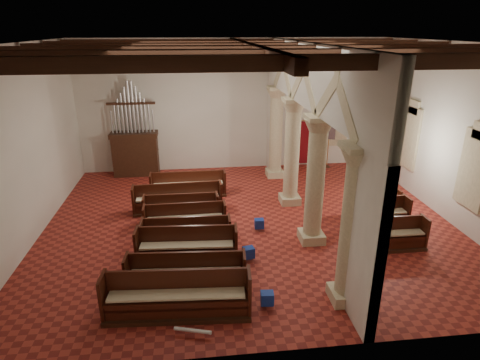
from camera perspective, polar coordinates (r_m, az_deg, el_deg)
name	(u,v)px	position (r m, az deg, el deg)	size (l,w,h in m)	color
floor	(249,222)	(14.17, 1.33, -6.05)	(14.00, 14.00, 0.00)	maroon
ceiling	(251,42)	(12.63, 1.56, 18.97)	(14.00, 14.00, 0.00)	black
wall_back	(232,106)	(18.90, -1.14, 10.49)	(14.00, 0.02, 6.00)	white
wall_front	(295,224)	(7.57, 7.81, -6.28)	(14.00, 0.02, 6.00)	white
wall_left	(24,147)	(13.97, -28.39, 4.17)	(0.02, 12.00, 6.00)	white
wall_right	(451,134)	(15.66, 27.85, 5.85)	(0.02, 12.00, 6.00)	white
ceiling_beams	(251,49)	(12.64, 1.55, 18.16)	(13.80, 11.80, 0.30)	#381E11
arcade	(305,121)	(13.32, 9.23, 8.23)	(0.90, 11.90, 6.00)	beige
window_right_a	(475,170)	(14.69, 30.40, 1.23)	(0.03, 1.00, 2.20)	#347557
window_right_b	(410,138)	(17.88, 23.05, 5.58)	(0.03, 1.00, 2.20)	#347557
window_back	(335,120)	(20.14, 13.34, 8.26)	(1.00, 0.03, 2.20)	#347557
pipe_organ	(135,146)	(18.89, -14.71, 4.72)	(2.10, 0.85, 4.40)	#381E11
lectern	(154,163)	(19.03, -12.18, 2.43)	(0.56, 0.57, 1.30)	#321810
dossal_curtain	(304,142)	(19.88, 9.06, 5.32)	(1.80, 0.07, 2.17)	maroon
processional_banner	(328,151)	(19.91, 12.39, 4.04)	(0.54, 0.68, 2.45)	#381E11
hymnal_box_a	(267,298)	(10.20, 3.87, -16.41)	(0.32, 0.26, 0.32)	navy
hymnal_box_b	(248,252)	(11.92, 1.22, -10.27)	(0.32, 0.26, 0.32)	#162799
hymnal_box_c	(259,224)	(13.55, 2.74, -6.20)	(0.31, 0.25, 0.31)	navy
tube_heater_a	(193,330)	(9.52, -6.74, -20.49)	(0.09, 0.09, 0.85)	white
tube_heater_b	(216,280)	(10.96, -3.39, -14.02)	(0.09, 0.09, 0.93)	silver
nave_pew_0	(178,302)	(9.99, -8.87, -16.72)	(3.50, 0.98, 1.13)	#381E11
nave_pew_1	(186,278)	(10.79, -7.64, -13.69)	(3.12, 0.89, 1.02)	#381E11
nave_pew_2	(187,251)	(11.89, -7.52, -9.99)	(2.95, 0.91, 1.09)	#381E11
nave_pew_3	(187,240)	(12.47, -7.58, -8.47)	(2.70, 0.76, 1.06)	#381E11
nave_pew_4	(185,223)	(13.57, -7.78, -6.03)	(2.72, 0.69, 0.98)	#381E11
nave_pew_5	(181,213)	(14.27, -8.34, -4.63)	(2.60, 0.67, 0.99)	#381E11
nave_pew_6	(178,202)	(15.07, -8.81, -3.14)	(3.29, 0.83, 1.05)	#381E11
nave_pew_7	(189,188)	(16.35, -7.33, -1.16)	(3.03, 0.70, 0.99)	#381E11
aisle_pew_0	(396,238)	(13.39, 21.26, -7.70)	(1.82, 0.68, 1.00)	#381E11
aisle_pew_1	(378,217)	(14.53, 18.98, -5.04)	(2.10, 0.76, 1.04)	#381E11
aisle_pew_2	(373,207)	(15.28, 18.44, -3.73)	(1.85, 0.72, 0.99)	#381E11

